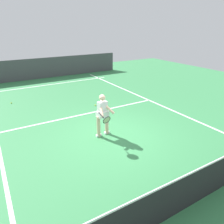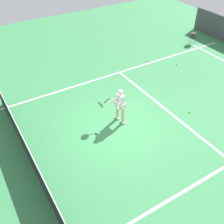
{
  "view_description": "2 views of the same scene",
  "coord_description": "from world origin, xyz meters",
  "views": [
    {
      "loc": [
        3.53,
        5.85,
        3.76
      ],
      "look_at": [
        0.27,
        0.37,
        1.12
      ],
      "focal_mm": 34.15,
      "sensor_mm": 36.0,
      "label": 1
    },
    {
      "loc": [
        -6.76,
        4.43,
        7.17
      ],
      "look_at": [
        -0.17,
        0.43,
        1.05
      ],
      "focal_mm": 42.68,
      "sensor_mm": 36.0,
      "label": 2
    }
  ],
  "objects": [
    {
      "name": "court_back_wall",
      "position": [
        0.0,
        -10.42,
        0.74
      ],
      "size": [
        12.32,
        0.24,
        1.49
      ],
      "primitive_type": "cube",
      "color": "#47474C",
      "rests_on": "ground"
    },
    {
      "name": "sideline_left_marking",
      "position": [
        -3.66,
        0.0,
        0.0
      ],
      "size": [
        0.1,
        19.44,
        0.01
      ],
      "primitive_type": "cube",
      "color": "white",
      "rests_on": "ground"
    },
    {
      "name": "baseline_marking",
      "position": [
        0.0,
        -8.22,
        0.0
      ],
      "size": [
        8.32,
        0.1,
        0.01
      ],
      "primitive_type": "cube",
      "color": "white",
      "rests_on": "ground"
    },
    {
      "name": "sideline_right_marking",
      "position": [
        3.66,
        0.0,
        0.0
      ],
      "size": [
        0.1,
        19.44,
        0.01
      ],
      "primitive_type": "cube",
      "color": "white",
      "rests_on": "ground"
    },
    {
      "name": "tennis_player",
      "position": [
        0.3,
        -0.21,
        0.85
      ],
      "size": [
        0.73,
        0.99,
        1.55
      ],
      "color": "beige",
      "rests_on": "ground"
    },
    {
      "name": "court_net",
      "position": [
        0.0,
        3.64,
        0.5
      ],
      "size": [
        8.0,
        0.08,
        1.06
      ],
      "color": "#4C4C51",
      "rests_on": "ground"
    },
    {
      "name": "tennis_ball_mid",
      "position": [
        2.73,
        -5.58,
        0.03
      ],
      "size": [
        0.07,
        0.07,
        0.07
      ],
      "primitive_type": "sphere",
      "color": "#D1E533",
      "rests_on": "ground"
    },
    {
      "name": "tennis_ball_far",
      "position": [
        -0.82,
        -3.09,
        0.03
      ],
      "size": [
        0.07,
        0.07,
        0.07
      ],
      "primitive_type": "sphere",
      "color": "#D1E533",
      "rests_on": "ground"
    },
    {
      "name": "ground_plane",
      "position": [
        0.0,
        0.0,
        0.0
      ],
      "size": [
        27.87,
        27.87,
        0.0
      ],
      "primitive_type": "plane",
      "color": "#38844C"
    },
    {
      "name": "service_line_marking",
      "position": [
        0.0,
        -2.38,
        0.0
      ],
      "size": [
        7.32,
        0.1,
        0.01
      ],
      "primitive_type": "cube",
      "color": "white",
      "rests_on": "ground"
    }
  ]
}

